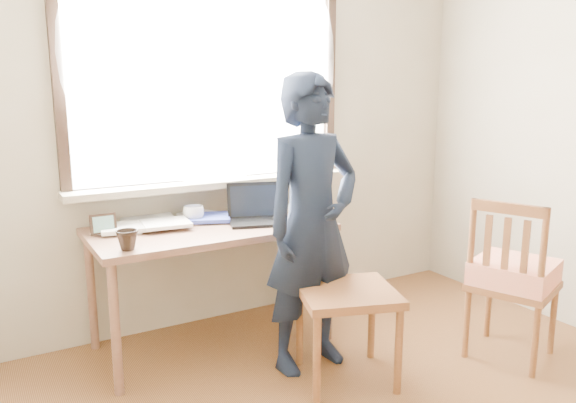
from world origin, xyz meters
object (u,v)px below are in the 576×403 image
desk (211,239)px  mug_dark (127,240)px  mug_white (194,214)px  work_chair (347,303)px  side_chair (513,275)px  person (312,224)px  laptop (256,213)px

desk → mug_dark: mug_dark is taller
mug_white → work_chair: (0.50, -0.88, -0.36)m
mug_white → mug_dark: bearing=-141.5°
work_chair → side_chair: (0.95, -0.26, 0.07)m
side_chair → person: 1.18m
side_chair → person: bearing=154.0°
mug_white → side_chair: (1.45, -1.14, -0.29)m
desk → side_chair: size_ratio=1.47×
desk → side_chair: 1.73m
work_chair → person: (-0.07, 0.23, 0.38)m
laptop → side_chair: laptop is taller
person → side_chair: bearing=-31.5°
desk → person: bearing=-52.6°
laptop → work_chair: (0.17, -0.70, -0.37)m
mug_white → laptop: bearing=-29.4°
mug_dark → desk: bearing=24.3°
work_chair → mug_dark: bearing=153.8°
desk → person: size_ratio=0.85×
mug_dark → work_chair: (0.99, -0.49, -0.36)m
mug_dark → side_chair: (1.94, -0.75, -0.29)m
mug_white → work_chair: bearing=-60.5°
desk → work_chair: size_ratio=2.24×
laptop → mug_white: laptop is taller
laptop → work_chair: 0.80m
desk → work_chair: 0.89m
laptop → mug_dark: bearing=-165.7°
laptop → side_chair: bearing=-40.5°
mug_white → work_chair: 1.07m
desk → mug_white: (-0.05, 0.15, 0.12)m
mug_dark → work_chair: mug_dark is taller
mug_white → mug_dark: size_ratio=1.14×
work_chair → side_chair: bearing=-15.5°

